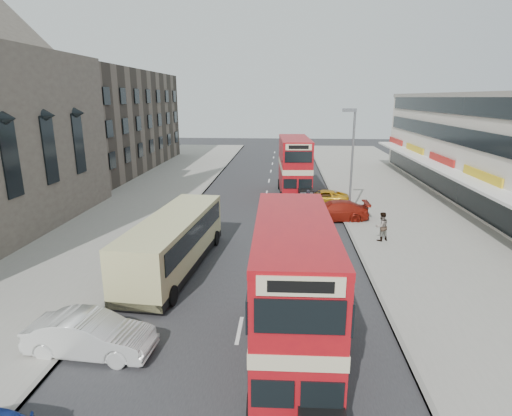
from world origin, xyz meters
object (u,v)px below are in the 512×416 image
at_px(bus_main, 293,294).
at_px(coach, 174,241).
at_px(cyclist, 308,208).
at_px(car_right_a, 334,211).
at_px(pedestrian_near, 382,226).
at_px(car_left_front, 90,335).
at_px(bus_second, 294,167).
at_px(street_lamp, 351,155).
at_px(car_right_b, 322,197).

xyz_separation_m(bus_main, coach, (-6.09, 7.67, -1.01)).
bearing_deg(cyclist, car_right_a, -15.25).
bearing_deg(car_right_a, pedestrian_near, 25.99).
distance_m(bus_main, pedestrian_near, 13.92).
distance_m(car_left_front, cyclist, 19.68).
bearing_deg(car_left_front, bus_second, -12.88).
height_order(street_lamp, pedestrian_near, street_lamp).
xyz_separation_m(pedestrian_near, cyclist, (-4.30, 5.17, -0.29)).
relative_size(coach, car_left_front, 2.29).
distance_m(bus_second, cyclist, 7.76).
bearing_deg(car_right_a, coach, -45.74).
height_order(car_right_a, car_right_b, car_right_a).
bearing_deg(pedestrian_near, car_right_a, -87.64).
distance_m(street_lamp, coach, 15.07).
relative_size(street_lamp, coach, 0.79).
relative_size(bus_second, car_right_b, 2.15).
distance_m(car_left_front, car_right_b, 24.17).
bearing_deg(pedestrian_near, street_lamp, -101.36).
xyz_separation_m(street_lamp, car_right_b, (-1.56, 4.12, -4.18)).
bearing_deg(street_lamp, cyclist, -177.09).
bearing_deg(coach, car_left_front, -92.73).
bearing_deg(car_right_a, car_right_b, -176.17).
bearing_deg(cyclist, car_right_b, 69.59).
relative_size(street_lamp, pedestrian_near, 4.35).
bearing_deg(coach, street_lamp, 48.93).
height_order(street_lamp, car_left_front, street_lamp).
height_order(bus_second, car_left_front, bus_second).
relative_size(car_left_front, car_right_a, 0.89).
relative_size(car_right_a, cyclist, 2.32).
bearing_deg(coach, car_right_b, 62.75).
relative_size(bus_second, car_right_a, 1.84).
bearing_deg(street_lamp, bus_main, -104.15).
xyz_separation_m(car_left_front, car_right_b, (10.07, 21.97, -0.14)).
distance_m(pedestrian_near, cyclist, 6.73).
distance_m(street_lamp, car_left_front, 21.69).
height_order(bus_main, coach, bus_main).
height_order(car_right_b, pedestrian_near, pedestrian_near).
height_order(street_lamp, bus_second, street_lamp).
distance_m(coach, car_right_a, 13.51).
bearing_deg(car_right_b, car_left_front, -20.57).
relative_size(street_lamp, bus_second, 0.86).
bearing_deg(street_lamp, car_right_a, -151.97).
distance_m(bus_main, coach, 9.85).
bearing_deg(bus_second, bus_main, 85.58).
bearing_deg(cyclist, car_left_front, -117.50).
xyz_separation_m(bus_main, bus_second, (0.57, 25.20, 0.11)).
distance_m(bus_second, car_right_a, 8.63).
relative_size(pedestrian_near, cyclist, 0.85).
bearing_deg(car_right_a, bus_second, -161.78).
height_order(street_lamp, bus_main, street_lamp).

